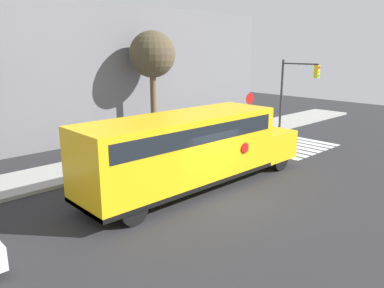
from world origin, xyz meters
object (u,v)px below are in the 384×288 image
Objects in this scene: stop_sign at (249,108)px; school_bus at (190,147)px; tree_near_sidewalk at (152,56)px; traffic_light at (294,85)px.

school_bus is at bearing -154.91° from stop_sign.
tree_near_sidewalk is at bearing 141.88° from stop_sign.
stop_sign is at bearing 25.09° from school_bus.
stop_sign is (9.22, 4.32, 0.12)m from school_bus.
traffic_light is (3.38, -1.06, 1.33)m from stop_sign.
stop_sign is 0.58× the size of traffic_light.
traffic_light is at bearing 14.52° from school_bus.
tree_near_sidewalk is (-8.16, 4.81, 1.93)m from traffic_light.
tree_near_sidewalk is (4.44, 8.07, 3.38)m from school_bus.
school_bus is 13.10m from traffic_light.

